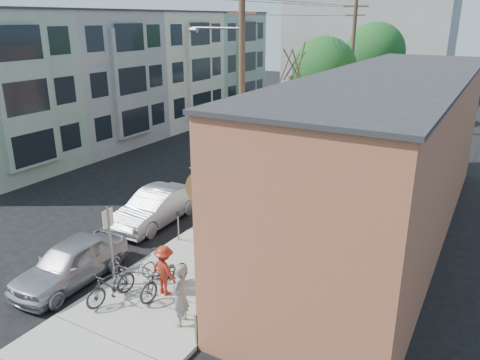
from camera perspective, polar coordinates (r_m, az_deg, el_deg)
The scene contains 26 objects.
ground at distance 20.48m, azimuth -12.36°, elevation -6.05°, with size 120.00×120.00×0.00m, color black.
sidewalk at distance 27.36m, azimuth 10.01°, elevation 0.77°, with size 4.50×58.00×0.15m, color #A8A49B.
cafe_building at distance 19.68m, azimuth 17.53°, elevation 2.72°, with size 6.60×20.20×6.61m.
apartment_row at distance 37.16m, azimuth -12.39°, elevation 12.44°, with size 6.30×32.00×9.00m.
end_cap_building at distance 57.56m, azimuth 15.26°, elevation 15.96°, with size 18.00×8.00×12.00m, color gray.
sign_post at distance 15.75m, azimuth -15.56°, elevation -6.92°, with size 0.07×0.45×2.80m.
parking_meter_near at distance 18.68m, azimuth -7.58°, elevation -4.99°, with size 0.14×0.14×1.24m.
parking_meter_far at distance 25.12m, azimuth 3.45°, elevation 1.54°, with size 0.14×0.14×1.24m.
utility_pole_near at distance 21.24m, azimuth 0.09°, elevation 10.59°, with size 3.57×0.28×10.00m.
utility_pole_far at distance 36.48m, azimuth 13.44°, elevation 13.58°, with size 1.80×0.28×10.00m.
tree_bare at distance 25.59m, azimuth 6.01°, elevation 6.32°, with size 0.24×0.24×5.56m.
tree_leafy_mid at distance 29.82m, azimuth 10.21°, elevation 13.13°, with size 3.94×3.94×7.42m.
tree_leafy_far at distance 41.46m, azimuth 16.16°, elevation 14.74°, with size 4.82×4.82×8.17m.
patio_chair_a at distance 15.73m, azimuth 0.63°, elevation -11.33°, with size 0.50×0.50×0.88m, color #144824, non-canonical shape.
patio_chair_b at distance 15.18m, azimuth -1.06°, elevation -12.57°, with size 0.50×0.50×0.88m, color #144824, non-canonical shape.
patron_grey at distance 13.81m, azimuth -7.33°, elevation -13.70°, with size 0.70×0.46×1.92m, color slate.
patron_green at distance 16.31m, azimuth 1.07°, elevation -8.63°, with size 0.79×0.62×1.63m, color #316F2C.
cyclist at distance 15.31m, azimuth -9.20°, elevation -10.80°, with size 1.08×0.62×1.67m, color maroon.
cyclist_bike at distance 15.45m, azimuth -9.15°, elevation -11.66°, with size 0.76×2.17×1.14m, color black.
parked_bike_a at distance 15.44m, azimuth -15.46°, elevation -12.25°, with size 0.52×1.84×1.10m, color black.
parked_bike_b at distance 16.19m, azimuth -12.75°, elevation -10.85°, with size 0.60×1.72×0.90m, color slate.
car_0 at distance 17.05m, azimuth -19.95°, elevation -9.42°, with size 1.75×4.36×1.49m, color #A3A3AB.
car_1 at distance 20.74m, azimuth -10.18°, elevation -3.26°, with size 1.62×4.65×1.53m, color #ACACB4.
car_2 at distance 25.98m, azimuth 0.76°, elevation 1.70°, with size 2.18×5.35×1.55m, color black.
car_3 at distance 31.33m, azimuth 6.24°, elevation 4.76°, with size 2.78×6.04×1.68m, color #B9BDC2.
bus at distance 43.39m, azimuth 9.09°, elevation 9.78°, with size 2.82×12.06×3.36m, color white.
Camera 1 is at (12.70, -13.60, 8.57)m, focal length 35.00 mm.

